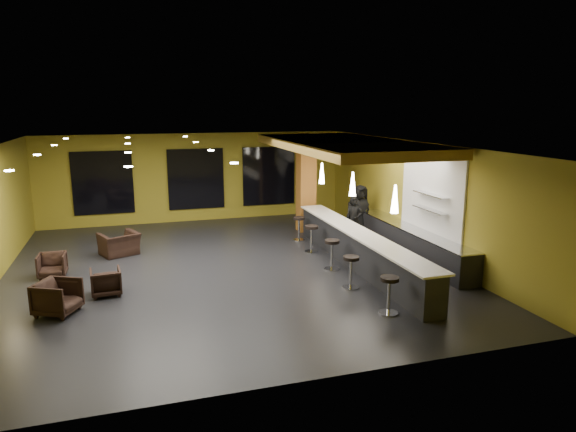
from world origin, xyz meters
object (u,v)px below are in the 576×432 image
object	(u,v)px
staff_c	(360,210)
bar_stool_3	(312,235)
armchair_b	(106,282)
prep_counter	(411,243)
bar_counter	(358,250)
pendant_1	(353,184)
pendant_0	(395,199)
pendant_2	(322,173)
armchair_a	(58,297)
bar_stool_1	(351,268)
bar_stool_0	(389,290)
staff_b	(355,213)
bar_stool_2	(332,251)
staff_a	(354,220)
bar_stool_4	(299,225)
armchair_d	(119,244)
column	(306,184)
armchair_c	(52,265)

from	to	relation	value
staff_c	bar_stool_3	size ratio (longest dim) A/B	2.11
staff_c	armchair_b	world-z (taller)	staff_c
prep_counter	bar_stool_3	xyz separation A→B (m)	(-2.77, 1.32, 0.12)
bar_counter	pendant_1	distance (m)	1.92
pendant_0	pendant_1	size ratio (longest dim) A/B	1.00
pendant_2	armchair_a	size ratio (longest dim) A/B	0.83
bar_counter	bar_stool_1	distance (m)	1.81
bar_stool_0	staff_b	bearing A→B (deg)	71.60
staff_c	bar_stool_0	distance (m)	7.08
staff_c	staff_b	bearing A→B (deg)	132.49
armchair_a	bar_stool_2	xyz separation A→B (m)	(7.04, 1.13, 0.17)
staff_a	bar_stool_4	world-z (taller)	staff_a
pendant_2	armchair_d	distance (m)	6.90
bar_stool_0	bar_stool_4	size ratio (longest dim) A/B	1.05
pendant_1	armchair_d	bearing A→B (deg)	157.08
prep_counter	column	bearing A→B (deg)	116.00
pendant_0	bar_stool_0	bearing A→B (deg)	-120.43
armchair_b	bar_stool_3	world-z (taller)	bar_stool_3
bar_stool_1	armchair_c	bearing A→B (deg)	156.63
prep_counter	pendant_2	size ratio (longest dim) A/B	8.57
pendant_0	bar_stool_2	world-z (taller)	pendant_0
bar_stool_2	armchair_a	bearing A→B (deg)	-170.85
staff_a	staff_b	distance (m)	1.03
bar_counter	bar_stool_2	bearing A→B (deg)	-179.52
pendant_0	staff_a	bearing A→B (deg)	77.58
armchair_b	armchair_c	xyz separation A→B (m)	(-1.45, 1.85, -0.00)
bar_stool_2	armchair_d	bearing A→B (deg)	150.33
column	bar_stool_1	xyz separation A→B (m)	(-0.92, -6.16, -1.21)
pendant_0	bar_stool_4	xyz separation A→B (m)	(-0.70, 5.31, -1.82)
staff_b	armchair_b	bearing A→B (deg)	-158.14
armchair_c	armchair_d	xyz separation A→B (m)	(1.72, 1.65, 0.02)
staff_a	bar_stool_2	world-z (taller)	staff_a
armchair_a	bar_stool_0	size ratio (longest dim) A/B	0.98
bar_counter	armchair_b	xyz separation A→B (m)	(-6.87, -0.21, -0.17)
staff_c	bar_stool_3	world-z (taller)	staff_c
armchair_c	bar_counter	bearing A→B (deg)	-9.94
staff_a	armchair_b	world-z (taller)	staff_a
staff_a	armchair_c	size ratio (longest dim) A/B	2.18
bar_stool_2	staff_a	bearing A→B (deg)	54.38
column	armchair_c	world-z (taller)	column
bar_stool_3	prep_counter	bearing A→B (deg)	-25.39
armchair_d	staff_c	bearing A→B (deg)	156.82
armchair_d	bar_stool_4	xyz separation A→B (m)	(5.90, 0.02, 0.17)
bar_counter	bar_stool_0	bearing A→B (deg)	-103.15
bar_stool_0	bar_stool_2	bearing A→B (deg)	90.63
pendant_2	bar_stool_4	distance (m)	1.97
bar_stool_0	bar_stool_1	bearing A→B (deg)	94.54
staff_a	bar_stool_3	size ratio (longest dim) A/B	1.82
column	bar_stool_0	xyz separation A→B (m)	(-0.78, -7.92, -1.20)
column	bar_stool_2	size ratio (longest dim) A/B	4.03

